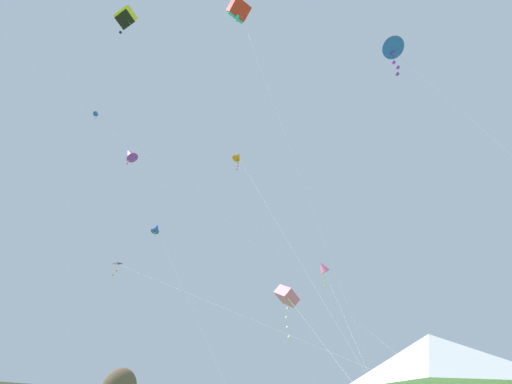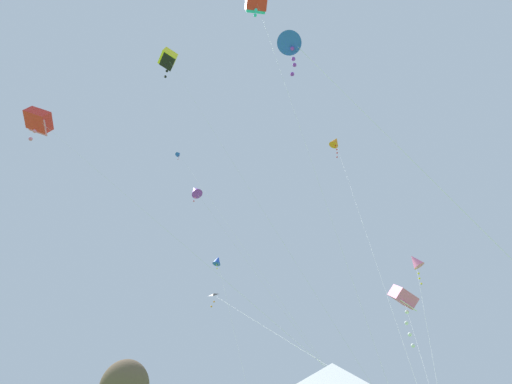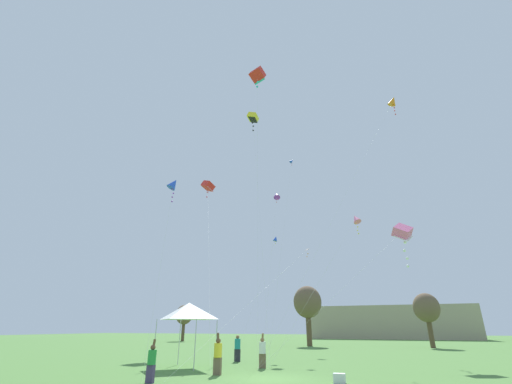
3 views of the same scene
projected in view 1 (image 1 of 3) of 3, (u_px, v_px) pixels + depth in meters
The scene contains 11 objects.
festival_tent at pixel (435, 359), 7.62m from camera, with size 3.19×3.19×3.93m.
kite_black_delta_1 at pixel (120, 265), 22.03m from camera, with size 2.80×23.87×11.03m.
kite_purple_diamond_2 at pixel (130, 154), 22.74m from camera, with size 3.39×14.54×17.64m.
kite_orange_diamond_3 at pixel (238, 156), 39.38m from camera, with size 12.53×15.99×28.23m.
kite_red_box_4 at pixel (239, 9), 26.09m from camera, with size 2.97×6.70×29.12m.
kite_yellow_box_5 at pixel (126, 17), 27.16m from camera, with size 7.29×15.08×29.59m.
kite_pink_box_6 at pixel (287, 297), 26.05m from camera, with size 10.97×10.23×11.06m.
kite_blue_diamond_7 at pixel (98, 115), 29.84m from camera, with size 2.97×20.51×25.04m.
kite_pink_diamond_8 at pixel (323, 267), 21.95m from camera, with size 6.55×4.84×10.86m.
kite_blue_diamond_9 at pixel (389, 47), 11.11m from camera, with size 3.34×5.52×12.96m.
kite_blue_diamond_10 at pixel (156, 229), 18.62m from camera, with size 1.40×8.17×11.29m.
Camera 1 is at (-15.80, 2.39, 2.30)m, focal length 24.00 mm.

